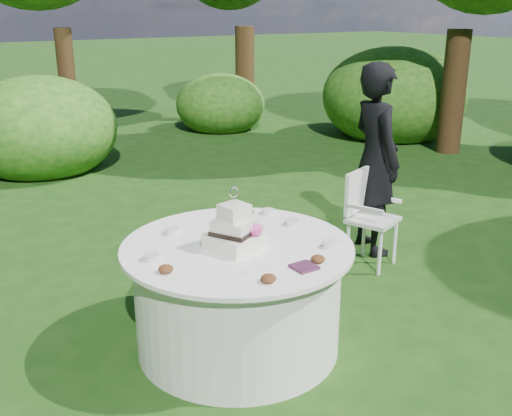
# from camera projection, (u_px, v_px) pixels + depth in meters

# --- Properties ---
(ground) EXTENTS (80.00, 80.00, 0.00)m
(ground) POSITION_uv_depth(u_px,v_px,m) (238.00, 345.00, 4.24)
(ground) COLOR #163A10
(ground) RESTS_ON ground
(napkins) EXTENTS (0.14, 0.14, 0.02)m
(napkins) POSITION_uv_depth(u_px,v_px,m) (304.00, 267.00, 3.63)
(napkins) COLOR #461E39
(napkins) RESTS_ON table
(feather_plume) EXTENTS (0.48, 0.07, 0.01)m
(feather_plume) POSITION_uv_depth(u_px,v_px,m) (250.00, 276.00, 3.52)
(feather_plume) COLOR white
(feather_plume) RESTS_ON table
(guest) EXTENTS (0.59, 0.75, 1.81)m
(guest) POSITION_uv_depth(u_px,v_px,m) (375.00, 160.00, 5.64)
(guest) COLOR black
(guest) RESTS_ON ground
(table) EXTENTS (1.56, 1.56, 0.77)m
(table) POSITION_uv_depth(u_px,v_px,m) (238.00, 296.00, 4.12)
(table) COLOR silver
(table) RESTS_ON ground
(cake) EXTENTS (0.38, 0.38, 0.42)m
(cake) POSITION_uv_depth(u_px,v_px,m) (235.00, 232.00, 3.91)
(cake) COLOR white
(cake) RESTS_ON table
(chair) EXTENTS (0.51, 0.51, 0.88)m
(chair) POSITION_uv_depth(u_px,v_px,m) (366.00, 210.00, 5.44)
(chair) COLOR silver
(chair) RESTS_ON ground
(votives) EXTENTS (1.21, 0.90, 0.04)m
(votives) POSITION_uv_depth(u_px,v_px,m) (244.00, 232.00, 4.16)
(votives) COLOR silver
(votives) RESTS_ON table
(petal_cups) EXTENTS (1.06, 1.15, 0.05)m
(petal_cups) POSITION_uv_depth(u_px,v_px,m) (250.00, 251.00, 3.82)
(petal_cups) COLOR #562D16
(petal_cups) RESTS_ON table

